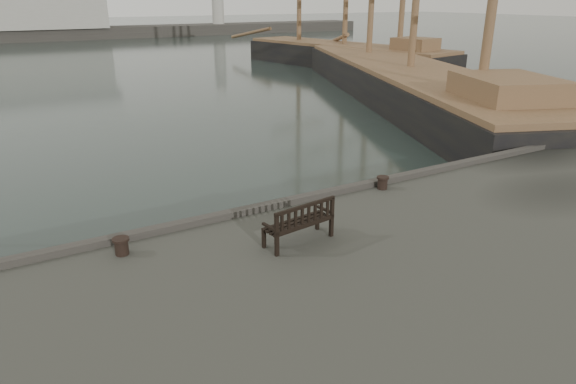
# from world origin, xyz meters

# --- Properties ---
(ground) EXTENTS (400.00, 400.00, 0.00)m
(ground) POSITION_xyz_m (0.00, 0.00, 0.00)
(ground) COLOR black
(ground) RESTS_ON ground
(bench) EXTENTS (1.90, 0.87, 1.05)m
(bench) POSITION_xyz_m (0.06, -2.44, 1.90)
(bench) COLOR black
(bench) RESTS_ON quay
(bollard_left) EXTENTS (0.43, 0.43, 0.42)m
(bollard_left) POSITION_xyz_m (-3.90, -0.88, 1.77)
(bollard_left) COLOR black
(bollard_left) RESTS_ON quay
(bollard_right) EXTENTS (0.50, 0.50, 0.41)m
(bollard_right) POSITION_xyz_m (4.33, -0.53, 1.76)
(bollard_right) COLOR black
(bollard_right) RESTS_ON quay
(tall_ship_main) EXTENTS (20.57, 37.20, 27.81)m
(tall_ship_main) POSITION_xyz_m (21.11, 16.40, 0.71)
(tall_ship_main) COLOR black
(tall_ship_main) RESTS_ON ground
(tall_ship_far) EXTENTS (10.30, 26.83, 22.50)m
(tall_ship_far) POSITION_xyz_m (28.16, 34.28, 0.75)
(tall_ship_far) COLOR black
(tall_ship_far) RESTS_ON ground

